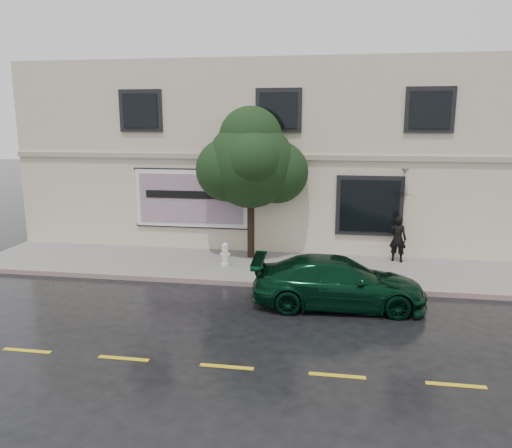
% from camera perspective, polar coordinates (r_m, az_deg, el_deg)
% --- Properties ---
extents(ground, '(90.00, 90.00, 0.00)m').
position_cam_1_polar(ground, '(13.59, -0.11, -9.21)').
color(ground, black).
rests_on(ground, ground).
extents(sidewalk, '(20.00, 3.50, 0.15)m').
position_cam_1_polar(sidewalk, '(16.61, 1.74, -4.99)').
color(sidewalk, gray).
rests_on(sidewalk, ground).
extents(curb, '(20.00, 0.18, 0.16)m').
position_cam_1_polar(curb, '(14.96, 0.84, -6.90)').
color(curb, gray).
rests_on(curb, ground).
extents(road_marking, '(19.00, 0.12, 0.01)m').
position_cam_1_polar(road_marking, '(10.46, -3.38, -15.96)').
color(road_marking, gold).
rests_on(road_marking, ground).
extents(building, '(20.00, 8.12, 7.00)m').
position_cam_1_polar(building, '(21.66, 3.84, 8.14)').
color(building, beige).
rests_on(building, ground).
extents(billboard, '(4.30, 0.16, 2.20)m').
position_cam_1_polar(billboard, '(18.43, -7.44, 2.91)').
color(billboard, white).
rests_on(billboard, ground).
extents(car, '(4.64, 2.25, 1.32)m').
position_cam_1_polar(car, '(13.47, 9.39, -6.58)').
color(car, black).
rests_on(car, ground).
extents(pedestrian, '(0.67, 0.54, 1.58)m').
position_cam_1_polar(pedestrian, '(17.51, 15.90, -1.64)').
color(pedestrian, black).
rests_on(pedestrian, sidewalk).
extents(umbrella, '(1.15, 1.15, 0.73)m').
position_cam_1_polar(umbrella, '(17.29, 16.11, 2.09)').
color(umbrella, black).
rests_on(umbrella, pedestrian).
extents(street_tree, '(2.99, 2.99, 4.75)m').
position_cam_1_polar(street_tree, '(17.03, -0.60, 6.83)').
color(street_tree, black).
rests_on(street_tree, sidewalk).
extents(fire_hydrant, '(0.32, 0.30, 0.77)m').
position_cam_1_polar(fire_hydrant, '(16.51, -3.55, -3.49)').
color(fire_hydrant, silver).
rests_on(fire_hydrant, sidewalk).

